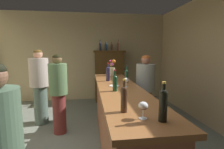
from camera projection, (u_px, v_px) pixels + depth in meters
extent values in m
cube|color=tan|center=(85.00, 57.00, 5.50)|extent=(5.37, 0.12, 2.79)
cube|color=brown|center=(120.00, 121.00, 2.65)|extent=(0.57, 2.90, 0.98)
cube|color=brown|center=(120.00, 89.00, 2.58)|extent=(0.65, 3.02, 0.05)
cube|color=#493014|center=(109.00, 76.00, 5.36)|extent=(0.89, 0.41, 1.60)
cube|color=#452C0E|center=(109.00, 52.00, 5.26)|extent=(0.97, 0.47, 0.06)
cylinder|color=#412A1B|center=(124.00, 101.00, 1.53)|extent=(0.06, 0.06, 0.21)
sphere|color=#412A1B|center=(124.00, 90.00, 1.52)|extent=(0.06, 0.06, 0.06)
cylinder|color=#412A1B|center=(124.00, 85.00, 1.51)|extent=(0.02, 0.02, 0.08)
cylinder|color=gold|center=(124.00, 80.00, 1.51)|extent=(0.03, 0.03, 0.02)
cylinder|color=#133723|center=(127.00, 77.00, 2.96)|extent=(0.06, 0.06, 0.20)
sphere|color=#133723|center=(127.00, 72.00, 2.94)|extent=(0.06, 0.06, 0.06)
cylinder|color=#133723|center=(127.00, 69.00, 2.94)|extent=(0.02, 0.02, 0.10)
cylinder|color=black|center=(127.00, 66.00, 2.93)|extent=(0.02, 0.02, 0.02)
cylinder|color=#26213E|center=(108.00, 75.00, 3.14)|extent=(0.07, 0.07, 0.23)
sphere|color=#26213E|center=(108.00, 69.00, 3.13)|extent=(0.07, 0.07, 0.07)
cylinder|color=#26213E|center=(108.00, 66.00, 3.12)|extent=(0.03, 0.03, 0.09)
cylinder|color=#B41619|center=(108.00, 63.00, 3.11)|extent=(0.03, 0.03, 0.02)
cylinder|color=black|center=(163.00, 107.00, 1.33)|extent=(0.07, 0.07, 0.23)
sphere|color=black|center=(164.00, 93.00, 1.31)|extent=(0.07, 0.07, 0.07)
cylinder|color=black|center=(164.00, 88.00, 1.31)|extent=(0.03, 0.03, 0.08)
cylinder|color=gold|center=(164.00, 83.00, 1.30)|extent=(0.03, 0.03, 0.02)
cylinder|color=#13351E|center=(115.00, 84.00, 2.34)|extent=(0.06, 0.06, 0.19)
sphere|color=#13351E|center=(115.00, 78.00, 2.33)|extent=(0.06, 0.06, 0.06)
cylinder|color=#13351E|center=(115.00, 74.00, 2.32)|extent=(0.03, 0.03, 0.10)
cylinder|color=#AC1F2A|center=(115.00, 70.00, 2.31)|extent=(0.03, 0.03, 0.02)
cylinder|color=white|center=(126.00, 87.00, 2.63)|extent=(0.07, 0.07, 0.00)
cylinder|color=white|center=(126.00, 85.00, 2.63)|extent=(0.01, 0.01, 0.06)
ellipsoid|color=white|center=(126.00, 80.00, 2.62)|extent=(0.08, 0.08, 0.08)
cylinder|color=white|center=(143.00, 118.00, 1.39)|extent=(0.07, 0.07, 0.00)
cylinder|color=white|center=(143.00, 114.00, 1.39)|extent=(0.01, 0.01, 0.07)
ellipsoid|color=white|center=(143.00, 106.00, 1.38)|extent=(0.08, 0.08, 0.07)
ellipsoid|color=#5F081E|center=(143.00, 108.00, 1.38)|extent=(0.07, 0.07, 0.03)
cylinder|color=tan|center=(112.00, 72.00, 3.86)|extent=(0.15, 0.15, 0.18)
cylinder|color=#38602D|center=(114.00, 66.00, 3.83)|extent=(0.01, 0.01, 0.21)
sphere|color=orange|center=(114.00, 61.00, 3.82)|extent=(0.09, 0.09, 0.09)
cylinder|color=#38602D|center=(111.00, 68.00, 3.88)|extent=(0.01, 0.01, 0.14)
sphere|color=gold|center=(111.00, 65.00, 3.87)|extent=(0.07, 0.07, 0.07)
cylinder|color=#38602D|center=(110.00, 66.00, 3.84)|extent=(0.01, 0.01, 0.23)
sphere|color=#D43D7E|center=(110.00, 61.00, 3.82)|extent=(0.05, 0.05, 0.05)
cylinder|color=#38602D|center=(112.00, 68.00, 3.82)|extent=(0.01, 0.01, 0.15)
sphere|color=#B84A90|center=(112.00, 64.00, 3.81)|extent=(0.08, 0.08, 0.08)
cylinder|color=white|center=(114.00, 86.00, 2.68)|extent=(0.16, 0.16, 0.01)
cylinder|color=#212633|center=(100.00, 47.00, 5.20)|extent=(0.07, 0.07, 0.22)
sphere|color=#212633|center=(100.00, 43.00, 5.19)|extent=(0.07, 0.07, 0.07)
cylinder|color=#212633|center=(100.00, 42.00, 5.18)|extent=(0.03, 0.03, 0.10)
cylinder|color=black|center=(100.00, 40.00, 5.17)|extent=(0.03, 0.03, 0.02)
cylinder|color=#192E3E|center=(106.00, 48.00, 5.23)|extent=(0.08, 0.08, 0.19)
sphere|color=#192E3E|center=(106.00, 44.00, 5.22)|extent=(0.08, 0.08, 0.08)
cylinder|color=#192E3E|center=(106.00, 43.00, 5.21)|extent=(0.03, 0.03, 0.09)
cylinder|color=gold|center=(106.00, 41.00, 5.20)|extent=(0.03, 0.03, 0.02)
cylinder|color=#4E2E1B|center=(112.00, 48.00, 5.25)|extent=(0.06, 0.06, 0.18)
sphere|color=#4E2E1B|center=(112.00, 45.00, 5.24)|extent=(0.06, 0.06, 0.06)
cylinder|color=#4E2E1B|center=(112.00, 43.00, 5.23)|extent=(0.02, 0.02, 0.08)
cylinder|color=gold|center=(112.00, 42.00, 5.23)|extent=(0.03, 0.03, 0.02)
cylinder|color=#45291D|center=(118.00, 47.00, 5.28)|extent=(0.06, 0.06, 0.23)
sphere|color=#45291D|center=(118.00, 43.00, 5.26)|extent=(0.06, 0.06, 0.06)
cylinder|color=#45291D|center=(118.00, 42.00, 5.25)|extent=(0.02, 0.02, 0.09)
cylinder|color=black|center=(118.00, 40.00, 5.25)|extent=(0.02, 0.02, 0.02)
cylinder|color=maroon|center=(60.00, 114.00, 3.26)|extent=(0.25, 0.25, 0.78)
cylinder|color=#506F46|center=(58.00, 79.00, 3.16)|extent=(0.34, 0.34, 0.58)
sphere|color=brown|center=(57.00, 59.00, 3.11)|extent=(0.18, 0.18, 0.18)
ellipsoid|color=black|center=(57.00, 57.00, 3.11)|extent=(0.17, 0.17, 0.10)
cylinder|color=#4D6256|center=(41.00, 105.00, 3.69)|extent=(0.29, 0.29, 0.84)
cylinder|color=#B0A195|center=(39.00, 72.00, 3.59)|extent=(0.40, 0.40, 0.60)
sphere|color=tan|center=(38.00, 54.00, 3.54)|extent=(0.19, 0.19, 0.19)
ellipsoid|color=#543C17|center=(38.00, 52.00, 3.53)|extent=(0.18, 0.18, 0.10)
cylinder|color=brown|center=(145.00, 108.00, 3.61)|extent=(0.28, 0.28, 0.76)
cylinder|color=#949A90|center=(145.00, 77.00, 3.52)|extent=(0.39, 0.39, 0.56)
sphere|color=#945C45|center=(146.00, 60.00, 3.47)|extent=(0.19, 0.19, 0.19)
ellipsoid|color=#A04F21|center=(146.00, 58.00, 3.46)|extent=(0.18, 0.18, 0.11)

